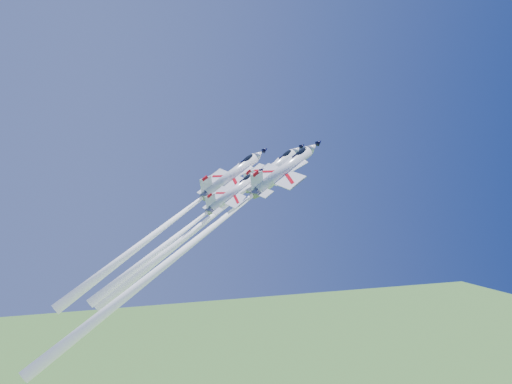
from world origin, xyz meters
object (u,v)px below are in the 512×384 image
object	(u,v)px
jet_lead	(215,214)
jet_right	(199,238)
jet_left	(176,217)
jet_slot	(188,227)

from	to	relation	value
jet_lead	jet_right	size ratio (longest dim) A/B	0.81
jet_left	jet_slot	world-z (taller)	jet_left
jet_right	jet_slot	distance (m)	3.01
jet_left	jet_slot	bearing A→B (deg)	-16.05
jet_lead	jet_left	xyz separation A→B (m)	(-7.38, 0.37, -0.46)
jet_right	jet_slot	xyz separation A→B (m)	(-1.44, 2.06, 1.66)
jet_lead	jet_left	bearing A→B (deg)	-111.30
jet_lead	jet_slot	distance (m)	10.51
jet_right	jet_slot	world-z (taller)	jet_right
jet_left	jet_right	bearing A→B (deg)	-8.43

